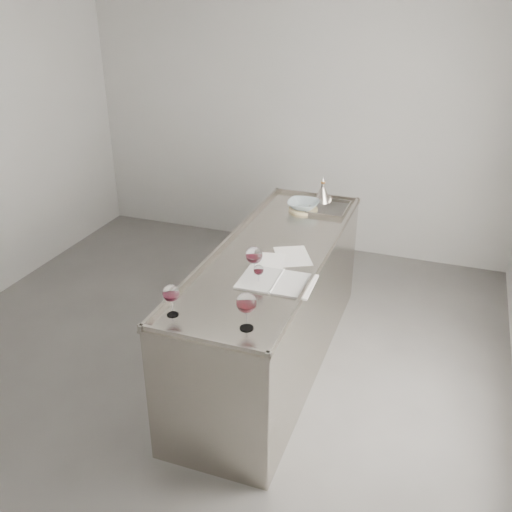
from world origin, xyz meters
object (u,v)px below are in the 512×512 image
(ceramic_bowl, at_px, (303,205))
(wine_glass_left, at_px, (171,294))
(wine_funnel, at_px, (323,194))
(notebook, at_px, (277,282))
(wine_glass_middle, at_px, (254,256))
(wine_glass_right, at_px, (246,304))
(wine_glass_small, at_px, (259,271))
(counter, at_px, (273,308))

(ceramic_bowl, bearing_deg, wine_glass_left, -98.05)
(wine_funnel, bearing_deg, notebook, -86.78)
(wine_glass_middle, distance_m, wine_glass_right, 0.60)
(wine_glass_left, bearing_deg, notebook, 52.14)
(notebook, relative_size, ceramic_bowl, 1.86)
(notebook, height_order, ceramic_bowl, ceramic_bowl)
(wine_glass_left, xyz_separation_m, ceramic_bowl, (0.26, 1.82, -0.08))
(wine_glass_middle, bearing_deg, wine_glass_left, -115.38)
(ceramic_bowl, xyz_separation_m, wine_funnel, (0.10, 0.26, 0.02))
(wine_glass_small, xyz_separation_m, notebook, (0.11, 0.05, -0.08))
(wine_glass_left, xyz_separation_m, wine_glass_small, (0.33, 0.52, -0.05))
(wine_glass_small, bearing_deg, wine_glass_right, -77.54)
(wine_glass_left, bearing_deg, ceramic_bowl, 81.95)
(counter, xyz_separation_m, wine_funnel, (0.08, 1.08, 0.54))
(wine_glass_middle, distance_m, ceramic_bowl, 1.24)
(wine_glass_left, relative_size, wine_glass_small, 1.50)
(wine_glass_left, relative_size, ceramic_bowl, 0.75)
(counter, distance_m, wine_glass_small, 0.74)
(counter, height_order, wine_glass_middle, wine_glass_middle)
(ceramic_bowl, relative_size, wine_funnel, 1.14)
(wine_funnel, bearing_deg, wine_glass_left, -99.70)
(wine_glass_middle, bearing_deg, wine_glass_small, -51.69)
(wine_glass_middle, relative_size, wine_glass_right, 0.97)
(wine_glass_middle, height_order, wine_funnel, wine_funnel)
(wine_glass_middle, relative_size, notebook, 0.45)
(wine_glass_left, distance_m, wine_glass_right, 0.45)
(wine_funnel, bearing_deg, wine_glass_middle, -92.92)
(counter, bearing_deg, wine_glass_right, -80.15)
(wine_glass_middle, bearing_deg, ceramic_bowl, 90.99)
(counter, distance_m, wine_glass_left, 1.20)
(ceramic_bowl, bearing_deg, wine_glass_small, -86.62)
(wine_glass_left, xyz_separation_m, notebook, (0.44, 0.57, -0.13))
(counter, xyz_separation_m, notebook, (0.16, -0.43, 0.47))
(wine_glass_right, relative_size, wine_glass_small, 1.72)
(counter, height_order, wine_glass_left, wine_glass_left)
(wine_glass_left, xyz_separation_m, wine_glass_middle, (0.28, 0.59, 0.01))
(wine_glass_left, xyz_separation_m, wine_funnel, (0.35, 2.08, -0.07))
(wine_glass_right, relative_size, ceramic_bowl, 0.86)
(wine_glass_right, distance_m, ceramic_bowl, 1.82)
(wine_glass_middle, distance_m, wine_funnel, 1.49)
(wine_funnel, bearing_deg, wine_glass_small, -90.74)
(wine_glass_right, xyz_separation_m, ceramic_bowl, (-0.19, 1.81, -0.10))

